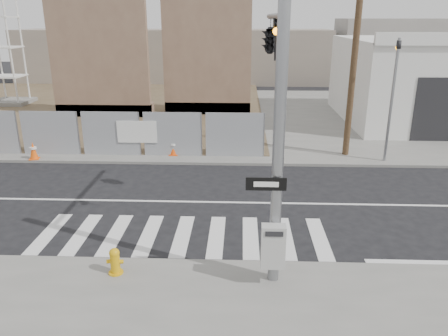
{
  "coord_description": "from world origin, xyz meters",
  "views": [
    {
      "loc": [
        1.69,
        -13.93,
        6.08
      ],
      "look_at": [
        1.14,
        -0.39,
        1.4
      ],
      "focal_mm": 35.0,
      "sensor_mm": 36.0,
      "label": 1
    }
  ],
  "objects_px": {
    "signal_pole": "(272,69)",
    "traffic_cone_d": "(173,147)",
    "fire_hydrant": "(115,261)",
    "traffic_cone_c": "(33,151)",
    "auto_shop": "(448,80)"
  },
  "relations": [
    {
      "from": "traffic_cone_c",
      "to": "auto_shop",
      "type": "bearing_deg",
      "value": 22.13
    },
    {
      "from": "signal_pole",
      "to": "fire_hydrant",
      "type": "bearing_deg",
      "value": -145.16
    },
    {
      "from": "traffic_cone_c",
      "to": "fire_hydrant",
      "type": "bearing_deg",
      "value": -55.46
    },
    {
      "from": "auto_shop",
      "to": "traffic_cone_c",
      "type": "xyz_separation_m",
      "value": [
        -21.51,
        -8.75,
        -2.03
      ]
    },
    {
      "from": "auto_shop",
      "to": "traffic_cone_d",
      "type": "relative_size",
      "value": 15.39
    },
    {
      "from": "fire_hydrant",
      "to": "traffic_cone_d",
      "type": "xyz_separation_m",
      "value": [
        -0.04,
        9.81,
        0.04
      ]
    },
    {
      "from": "traffic_cone_d",
      "to": "fire_hydrant",
      "type": "bearing_deg",
      "value": -89.74
    },
    {
      "from": "traffic_cone_d",
      "to": "signal_pole",
      "type": "bearing_deg",
      "value": -61.37
    },
    {
      "from": "signal_pole",
      "to": "auto_shop",
      "type": "xyz_separation_m",
      "value": [
        11.5,
        15.01,
        -2.25
      ]
    },
    {
      "from": "fire_hydrant",
      "to": "traffic_cone_c",
      "type": "bearing_deg",
      "value": 114.29
    },
    {
      "from": "fire_hydrant",
      "to": "traffic_cone_d",
      "type": "bearing_deg",
      "value": 80.01
    },
    {
      "from": "signal_pole",
      "to": "auto_shop",
      "type": "distance_m",
      "value": 19.04
    },
    {
      "from": "signal_pole",
      "to": "traffic_cone_d",
      "type": "xyz_separation_m",
      "value": [
        -3.89,
        7.13,
        -4.28
      ]
    },
    {
      "from": "signal_pole",
      "to": "traffic_cone_d",
      "type": "distance_m",
      "value": 9.18
    },
    {
      "from": "auto_shop",
      "to": "fire_hydrant",
      "type": "relative_size",
      "value": 17.62
    }
  ]
}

